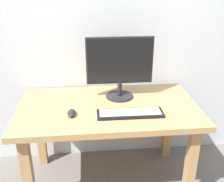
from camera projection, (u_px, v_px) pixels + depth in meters
name	position (u px, v px, depth m)	size (l,w,h in m)	color
ground_plane	(108.00, 179.00, 2.35)	(6.00, 6.00, 0.00)	slate
desk	(108.00, 117.00, 2.10)	(1.38, 0.78, 0.72)	tan
monitor	(120.00, 66.00, 2.10)	(0.53, 0.22, 0.50)	#232328
keyboard_primary	(130.00, 113.00, 1.91)	(0.48, 0.14, 0.03)	black
mouse	(72.00, 113.00, 1.90)	(0.06, 0.11, 0.04)	#232328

